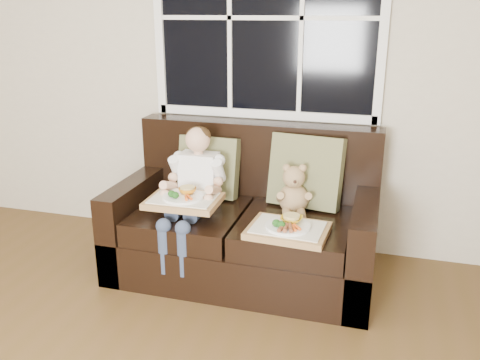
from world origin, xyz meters
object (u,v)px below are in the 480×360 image
(child, at_px, (194,182))
(tray_right, at_px, (288,229))
(tray_left, at_px, (184,199))
(teddy_bear, at_px, (293,193))
(loveseat, at_px, (246,227))

(child, bearing_deg, tray_right, -18.13)
(tray_left, xyz_separation_m, tray_right, (0.68, -0.05, -0.09))
(child, height_order, tray_right, child)
(teddy_bear, relative_size, tray_right, 0.70)
(loveseat, relative_size, tray_left, 3.74)
(child, bearing_deg, tray_left, -92.18)
(loveseat, xyz_separation_m, teddy_bear, (0.31, 0.00, 0.28))
(loveseat, xyz_separation_m, tray_left, (-0.33, -0.28, 0.27))
(child, relative_size, teddy_bear, 2.42)
(child, bearing_deg, teddy_bear, 10.76)
(tray_right, bearing_deg, loveseat, 139.41)
(tray_left, bearing_deg, child, 86.41)
(child, height_order, teddy_bear, child)
(child, relative_size, tray_right, 1.69)
(teddy_bear, bearing_deg, child, 177.54)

